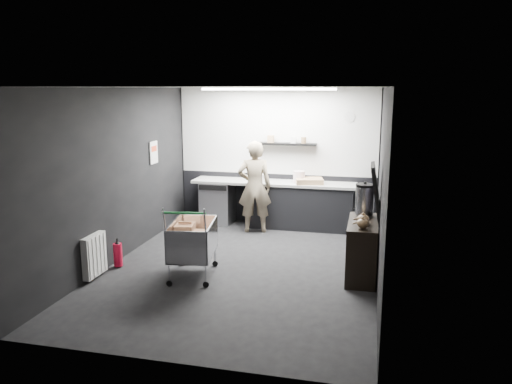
# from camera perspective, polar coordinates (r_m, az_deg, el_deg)

# --- Properties ---
(floor) EXTENTS (5.50, 5.50, 0.00)m
(floor) POSITION_cam_1_polar(r_m,az_deg,el_deg) (7.69, -1.61, -8.66)
(floor) COLOR black
(floor) RESTS_ON ground
(ceiling) EXTENTS (5.50, 5.50, 0.00)m
(ceiling) POSITION_cam_1_polar(r_m,az_deg,el_deg) (7.20, -1.74, 11.89)
(ceiling) COLOR silver
(ceiling) RESTS_ON wall_back
(wall_back) EXTENTS (5.50, 0.00, 5.50)m
(wall_back) POSITION_cam_1_polar(r_m,az_deg,el_deg) (9.98, 2.40, 4.09)
(wall_back) COLOR black
(wall_back) RESTS_ON floor
(wall_front) EXTENTS (5.50, 0.00, 5.50)m
(wall_front) POSITION_cam_1_polar(r_m,az_deg,el_deg) (4.79, -10.18, -4.60)
(wall_front) COLOR black
(wall_front) RESTS_ON floor
(wall_left) EXTENTS (0.00, 5.50, 5.50)m
(wall_left) POSITION_cam_1_polar(r_m,az_deg,el_deg) (8.07, -15.54, 1.83)
(wall_left) COLOR black
(wall_left) RESTS_ON floor
(wall_right) EXTENTS (0.00, 5.50, 5.50)m
(wall_right) POSITION_cam_1_polar(r_m,az_deg,el_deg) (7.09, 14.15, 0.56)
(wall_right) COLOR black
(wall_right) RESTS_ON floor
(kitchen_wall_panel) EXTENTS (3.95, 0.02, 1.70)m
(kitchen_wall_panel) POSITION_cam_1_polar(r_m,az_deg,el_deg) (9.90, 2.40, 6.94)
(kitchen_wall_panel) COLOR silver
(kitchen_wall_panel) RESTS_ON wall_back
(dado_panel) EXTENTS (3.95, 0.02, 1.00)m
(dado_panel) POSITION_cam_1_polar(r_m,az_deg,el_deg) (10.11, 2.34, -0.71)
(dado_panel) COLOR black
(dado_panel) RESTS_ON wall_back
(floating_shelf) EXTENTS (1.20, 0.22, 0.04)m
(floating_shelf) POSITION_cam_1_polar(r_m,az_deg,el_deg) (9.78, 3.42, 5.52)
(floating_shelf) COLOR black
(floating_shelf) RESTS_ON wall_back
(wall_clock) EXTENTS (0.20, 0.03, 0.20)m
(wall_clock) POSITION_cam_1_polar(r_m,az_deg,el_deg) (9.71, 10.64, 8.43)
(wall_clock) COLOR silver
(wall_clock) RESTS_ON wall_back
(poster) EXTENTS (0.02, 0.30, 0.40)m
(poster) POSITION_cam_1_polar(r_m,az_deg,el_deg) (9.18, -11.62, 4.44)
(poster) COLOR silver
(poster) RESTS_ON wall_left
(poster_red_band) EXTENTS (0.02, 0.22, 0.10)m
(poster_red_band) POSITION_cam_1_polar(r_m,az_deg,el_deg) (9.17, -11.61, 4.87)
(poster_red_band) COLOR red
(poster_red_band) RESTS_ON poster
(radiator) EXTENTS (0.10, 0.50, 0.60)m
(radiator) POSITION_cam_1_polar(r_m,az_deg,el_deg) (7.52, -18.00, -6.90)
(radiator) COLOR silver
(radiator) RESTS_ON wall_left
(ceiling_strip) EXTENTS (2.40, 0.20, 0.04)m
(ceiling_strip) POSITION_cam_1_polar(r_m,az_deg,el_deg) (9.00, 1.37, 11.69)
(ceiling_strip) COLOR white
(ceiling_strip) RESTS_ON ceiling
(prep_counter) EXTENTS (3.20, 0.61, 0.90)m
(prep_counter) POSITION_cam_1_polar(r_m,az_deg,el_deg) (9.79, 2.77, -1.37)
(prep_counter) COLOR black
(prep_counter) RESTS_ON floor
(person) EXTENTS (0.71, 0.55, 1.74)m
(person) POSITION_cam_1_polar(r_m,az_deg,el_deg) (9.36, -0.16, 0.59)
(person) COLOR #BEB397
(person) RESTS_ON floor
(shopping_cart) EXTENTS (0.73, 1.07, 1.09)m
(shopping_cart) POSITION_cam_1_polar(r_m,az_deg,el_deg) (7.27, -7.28, -5.65)
(shopping_cart) COLOR silver
(shopping_cart) RESTS_ON floor
(sideboard) EXTENTS (0.47, 1.10, 1.65)m
(sideboard) POSITION_cam_1_polar(r_m,az_deg,el_deg) (7.37, 12.15, -5.51)
(sideboard) COLOR black
(sideboard) RESTS_ON floor
(fire_extinguisher) EXTENTS (0.13, 0.13, 0.44)m
(fire_extinguisher) POSITION_cam_1_polar(r_m,az_deg,el_deg) (7.93, -15.51, -6.83)
(fire_extinguisher) COLOR #B40C27
(fire_extinguisher) RESTS_ON floor
(cardboard_box) EXTENTS (0.58, 0.49, 0.10)m
(cardboard_box) POSITION_cam_1_polar(r_m,az_deg,el_deg) (9.56, 6.10, 1.27)
(cardboard_box) COLOR #A58058
(cardboard_box) RESTS_ON prep_counter
(pink_tub) EXTENTS (0.23, 0.23, 0.23)m
(pink_tub) POSITION_cam_1_polar(r_m,az_deg,el_deg) (9.62, 4.94, 1.74)
(pink_tub) COLOR silver
(pink_tub) RESTS_ON prep_counter
(white_container) EXTENTS (0.17, 0.14, 0.15)m
(white_container) POSITION_cam_1_polar(r_m,az_deg,el_deg) (9.71, 0.74, 1.63)
(white_container) COLOR silver
(white_container) RESTS_ON prep_counter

